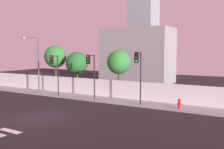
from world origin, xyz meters
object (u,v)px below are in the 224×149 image
object	(u,v)px
street_lamp_curbside	(36,60)
fire_hydrant	(179,103)
roadside_tree_midright	(119,62)
roadside_tree_leftmost	(55,57)
traffic_light_center	(138,67)
traffic_light_left	(91,67)
roadside_tree_midleft	(77,63)
traffic_light_right	(54,66)

from	to	relation	value
street_lamp_curbside	fire_hydrant	world-z (taller)	street_lamp_curbside
roadside_tree_midright	street_lamp_curbside	bearing A→B (deg)	-159.37
fire_hydrant	roadside_tree_leftmost	size ratio (longest dim) A/B	0.15
roadside_tree_leftmost	traffic_light_center	bearing A→B (deg)	-17.09
street_lamp_curbside	roadside_tree_leftmost	bearing A→B (deg)	92.31
roadside_tree_leftmost	roadside_tree_midright	bearing A→B (deg)	0.00
street_lamp_curbside	roadside_tree_leftmost	xyz separation A→B (m)	(-0.14, 3.37, 0.26)
traffic_light_left	roadside_tree_midleft	world-z (taller)	roadside_tree_midleft
traffic_light_right	traffic_light_left	bearing A→B (deg)	-0.98
traffic_light_center	street_lamp_curbside	world-z (taller)	street_lamp_curbside
roadside_tree_leftmost	roadside_tree_midright	distance (m)	9.10
roadside_tree_leftmost	roadside_tree_midright	size ratio (longest dim) A/B	1.12
roadside_tree_leftmost	roadside_tree_midright	xyz separation A→B (m)	(9.08, 0.00, -0.51)
traffic_light_left	traffic_light_right	distance (m)	4.78
traffic_light_right	street_lamp_curbside	world-z (taller)	street_lamp_curbside
roadside_tree_midleft	roadside_tree_midright	world-z (taller)	roadside_tree_midright
traffic_light_left	roadside_tree_midleft	size ratio (longest dim) A/B	0.92
roadside_tree_midright	roadside_tree_leftmost	bearing A→B (deg)	180.00
street_lamp_curbside	roadside_tree_leftmost	distance (m)	3.38
traffic_light_center	roadside_tree_midright	xyz separation A→B (m)	(-4.15, 4.07, 0.12)
traffic_light_right	roadside_tree_midright	xyz separation A→B (m)	(5.70, 3.89, 0.39)
street_lamp_curbside	roadside_tree_midleft	bearing A→B (deg)	45.92
traffic_light_left	street_lamp_curbside	xyz separation A→B (m)	(-8.03, 0.60, 0.55)
traffic_light_center	fire_hydrant	distance (m)	4.64
traffic_light_center	roadside_tree_leftmost	world-z (taller)	roadside_tree_leftmost
traffic_light_right	roadside_tree_midright	distance (m)	6.91
roadside_tree_leftmost	roadside_tree_midleft	bearing A→B (deg)	-0.00
traffic_light_left	traffic_light_right	size ratio (longest dim) A/B	1.02
roadside_tree_leftmost	traffic_light_right	bearing A→B (deg)	-48.98
traffic_light_left	fire_hydrant	xyz separation A→B (m)	(8.44, 0.86, -2.85)
roadside_tree_leftmost	roadside_tree_midleft	xyz separation A→B (m)	(3.40, -0.00, -0.73)
traffic_light_center	traffic_light_right	distance (m)	9.85
traffic_light_center	fire_hydrant	xyz separation A→B (m)	(3.38, 0.96, -3.03)
roadside_tree_midright	fire_hydrant	bearing A→B (deg)	-22.45
traffic_light_center	roadside_tree_leftmost	xyz separation A→B (m)	(-13.23, 4.07, 0.63)
traffic_light_left	roadside_tree_leftmost	distance (m)	9.11
street_lamp_curbside	fire_hydrant	size ratio (longest dim) A/B	7.69
traffic_light_center	traffic_light_right	xyz separation A→B (m)	(-9.85, 0.18, -0.27)
traffic_light_left	traffic_light_center	world-z (taller)	traffic_light_center
fire_hydrant	roadside_tree_leftmost	xyz separation A→B (m)	(-16.60, 3.11, 3.66)
street_lamp_curbside	roadside_tree_midleft	xyz separation A→B (m)	(3.26, 3.37, -0.47)
traffic_light_right	roadside_tree_leftmost	world-z (taller)	roadside_tree_leftmost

